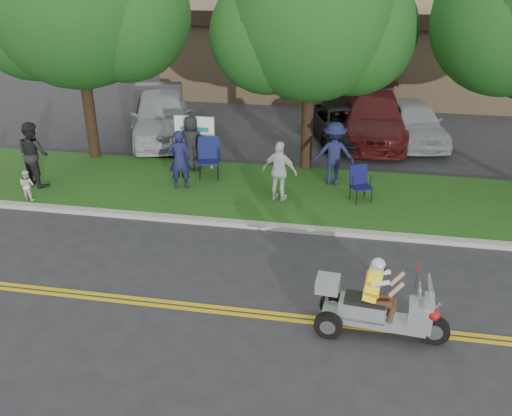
% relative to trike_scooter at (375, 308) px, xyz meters
% --- Properties ---
extents(ground, '(120.00, 120.00, 0.00)m').
position_rel_trike_scooter_xyz_m(ground, '(-2.49, 0.68, -0.54)').
color(ground, '#28282B').
rests_on(ground, ground).
extents(centerline_near, '(60.00, 0.10, 0.01)m').
position_rel_trike_scooter_xyz_m(centerline_near, '(-2.49, 0.10, -0.54)').
color(centerline_near, gold).
rests_on(centerline_near, ground).
extents(centerline_far, '(60.00, 0.10, 0.01)m').
position_rel_trike_scooter_xyz_m(centerline_far, '(-2.49, 0.26, -0.54)').
color(centerline_far, gold).
rests_on(centerline_far, ground).
extents(curb, '(60.00, 0.25, 0.12)m').
position_rel_trike_scooter_xyz_m(curb, '(-2.49, 3.73, -0.48)').
color(curb, '#A8A89E').
rests_on(curb, ground).
extents(grass_verge, '(60.00, 4.00, 0.10)m').
position_rel_trike_scooter_xyz_m(grass_verge, '(-2.49, 5.88, -0.49)').
color(grass_verge, '#225215').
rests_on(grass_verge, ground).
extents(commercial_building, '(18.00, 8.20, 4.00)m').
position_rel_trike_scooter_xyz_m(commercial_building, '(-0.49, 19.66, 1.46)').
color(commercial_building, '#9E7F5B').
rests_on(commercial_building, ground).
extents(tree_left, '(6.62, 5.40, 7.78)m').
position_rel_trike_scooter_xyz_m(tree_left, '(-8.93, 7.72, 4.30)').
color(tree_left, '#332114').
rests_on(tree_left, ground).
extents(tree_mid, '(5.88, 4.80, 7.05)m').
position_rel_trike_scooter_xyz_m(tree_mid, '(-1.93, 7.92, 3.89)').
color(tree_mid, '#332114').
rests_on(tree_mid, ground).
extents(business_sign, '(1.25, 0.06, 1.75)m').
position_rel_trike_scooter_xyz_m(business_sign, '(-5.39, 7.28, 0.71)').
color(business_sign, silver).
rests_on(business_sign, ground).
extents(trike_scooter, '(2.39, 0.83, 1.56)m').
position_rel_trike_scooter_xyz_m(trike_scooter, '(0.00, 0.00, 0.00)').
color(trike_scooter, black).
rests_on(trike_scooter, ground).
extents(lawn_chair_a, '(0.75, 0.77, 1.18)m').
position_rel_trike_scooter_xyz_m(lawn_chair_a, '(-4.79, 6.65, 0.23)').
color(lawn_chair_a, black).
rests_on(lawn_chair_a, grass_verge).
extents(lawn_chair_b, '(0.69, 0.70, 0.96)m').
position_rel_trike_scooter_xyz_m(lawn_chair_b, '(-0.32, 5.70, 0.10)').
color(lawn_chair_b, black).
rests_on(lawn_chair_b, grass_verge).
extents(spectator_adult_left, '(0.72, 0.59, 1.71)m').
position_rel_trike_scooter_xyz_m(spectator_adult_left, '(-5.37, 5.62, 0.41)').
color(spectator_adult_left, '#181A43').
rests_on(spectator_adult_left, grass_verge).
extents(spectator_adult_mid, '(1.13, 1.04, 1.86)m').
position_rel_trike_scooter_xyz_m(spectator_adult_mid, '(-9.55, 5.13, 0.49)').
color(spectator_adult_mid, black).
rests_on(spectator_adult_mid, grass_verge).
extents(spectator_adult_right, '(1.04, 0.63, 1.66)m').
position_rel_trike_scooter_xyz_m(spectator_adult_right, '(-2.46, 5.29, 0.39)').
color(spectator_adult_right, silver).
rests_on(spectator_adult_right, grass_verge).
extents(spectator_chair_a, '(1.26, 0.82, 1.85)m').
position_rel_trike_scooter_xyz_m(spectator_chair_a, '(-1.09, 6.73, 0.48)').
color(spectator_chair_a, '#171C42').
rests_on(spectator_chair_a, grass_verge).
extents(spectator_chair_b, '(0.85, 0.57, 1.70)m').
position_rel_trike_scooter_xyz_m(spectator_chair_b, '(-5.45, 7.13, 0.41)').
color(spectator_chair_b, black).
rests_on(spectator_chair_b, grass_verge).
extents(child_right, '(0.46, 0.39, 0.85)m').
position_rel_trike_scooter_xyz_m(child_right, '(-9.22, 4.08, -0.02)').
color(child_right, silver).
rests_on(child_right, grass_verge).
extents(parked_car_far_left, '(3.75, 5.60, 1.77)m').
position_rel_trike_scooter_xyz_m(parked_car_far_left, '(-7.49, 10.16, 0.34)').
color(parked_car_far_left, '#B8BBC0').
rests_on(parked_car_far_left, ground).
extents(parked_car_left, '(3.22, 5.37, 1.67)m').
position_rel_trike_scooter_xyz_m(parked_car_left, '(-7.92, 11.16, 0.29)').
color(parked_car_left, '#303033').
rests_on(parked_car_left, ground).
extents(parked_car_mid, '(3.32, 4.84, 1.23)m').
position_rel_trike_scooter_xyz_m(parked_car_mid, '(-0.99, 11.08, 0.07)').
color(parked_car_mid, black).
rests_on(parked_car_mid, ground).
extents(parked_car_right, '(2.27, 5.52, 1.60)m').
position_rel_trike_scooter_xyz_m(parked_car_right, '(0.14, 11.56, 0.25)').
color(parked_car_right, '#491111').
rests_on(parked_car_right, ground).
extents(parked_car_far_right, '(2.65, 4.61, 1.48)m').
position_rel_trike_scooter_xyz_m(parked_car_far_right, '(1.51, 11.50, 0.19)').
color(parked_car_far_right, '#979B9E').
rests_on(parked_car_far_right, ground).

